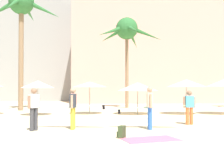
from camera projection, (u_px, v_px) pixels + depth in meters
ground at (160, 168)px, 5.84m from camera, size 120.00×120.00×0.00m
hotel_pink at (158, 54)px, 36.33m from camera, size 21.82×9.33×12.80m
palm_tree_far_left at (21, 10)px, 21.74m from camera, size 6.07×6.19×9.59m
palm_tree_right at (127, 32)px, 24.35m from camera, size 5.85×6.07×8.05m
cafe_umbrella_0 at (138, 87)px, 18.11m from camera, size 2.68×2.68×2.12m
cafe_umbrella_3 at (38, 84)px, 17.38m from camera, size 2.08×2.08×2.21m
cafe_umbrella_4 at (90, 84)px, 18.30m from camera, size 2.38×2.38×2.18m
cafe_umbrella_6 at (186, 83)px, 18.13m from camera, size 2.53×2.53×2.31m
beach_towel at (150, 139)px, 9.11m from camera, size 2.10×1.59×0.01m
backpack at (122, 132)px, 9.41m from camera, size 0.33×0.35×0.42m
person_mid_left at (73, 107)px, 11.50m from camera, size 3.21×0.97×1.74m
person_far_right at (149, 107)px, 11.51m from camera, size 3.20×0.95×1.78m
person_far_left at (189, 106)px, 12.96m from camera, size 0.61×0.28×1.62m
person_near_left at (34, 107)px, 11.06m from camera, size 0.42×0.55×1.73m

